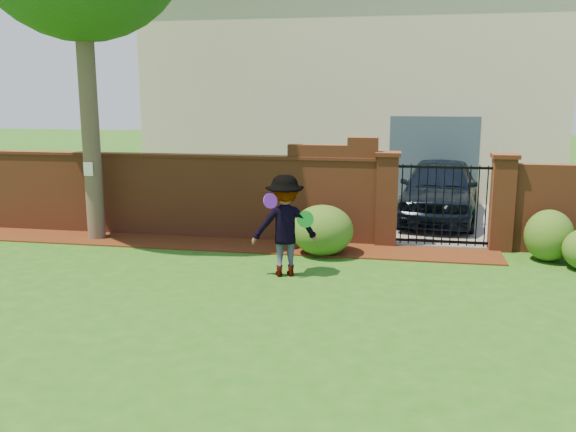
% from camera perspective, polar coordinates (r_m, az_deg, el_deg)
% --- Properties ---
extents(ground, '(80.00, 80.00, 0.01)m').
position_cam_1_polar(ground, '(9.13, -7.17, -8.01)').
color(ground, '#245615').
rests_on(ground, ground).
extents(mulch_bed, '(11.10, 1.08, 0.03)m').
position_cam_1_polar(mulch_bed, '(12.45, -6.65, -2.63)').
color(mulch_bed, '#3D1A0B').
rests_on(mulch_bed, ground).
extents(brick_wall, '(8.70, 0.31, 2.16)m').
position_cam_1_polar(brick_wall, '(13.23, -10.27, 2.12)').
color(brick_wall, brown).
rests_on(brick_wall, ground).
extents(pillar_left, '(0.50, 0.50, 1.88)m').
position_cam_1_polar(pillar_left, '(12.36, 9.20, 1.65)').
color(pillar_left, brown).
rests_on(pillar_left, ground).
extents(pillar_right, '(0.50, 0.50, 1.88)m').
position_cam_1_polar(pillar_right, '(12.50, 19.33, 1.26)').
color(pillar_right, brown).
rests_on(pillar_right, ground).
extents(iron_gate, '(1.78, 0.03, 1.60)m').
position_cam_1_polar(iron_gate, '(12.40, 14.27, 0.99)').
color(iron_gate, black).
rests_on(iron_gate, ground).
extents(driveway, '(3.20, 8.00, 0.01)m').
position_cam_1_polar(driveway, '(16.48, 13.34, 0.55)').
color(driveway, slate).
rests_on(driveway, ground).
extents(house, '(12.40, 6.40, 6.30)m').
position_cam_1_polar(house, '(20.25, 6.06, 11.73)').
color(house, beige).
rests_on(house, ground).
extents(car, '(2.25, 4.54, 1.49)m').
position_cam_1_polar(car, '(14.94, 13.86, 2.31)').
color(car, black).
rests_on(car, ground).
extents(paper_notice, '(0.20, 0.01, 0.28)m').
position_cam_1_polar(paper_notice, '(13.11, -18.13, 4.18)').
color(paper_notice, white).
rests_on(paper_notice, tree).
extents(shrub_left, '(1.17, 1.17, 0.95)m').
position_cam_1_polar(shrub_left, '(11.55, 3.23, -1.33)').
color(shrub_left, '#255419').
rests_on(shrub_left, ground).
extents(shrub_middle, '(0.86, 0.86, 0.95)m').
position_cam_1_polar(shrub_middle, '(12.08, 23.14, -1.68)').
color(shrub_middle, '#255419').
rests_on(shrub_middle, ground).
extents(man, '(1.23, 0.92, 1.70)m').
position_cam_1_polar(man, '(10.14, -0.32, -0.95)').
color(man, gray).
rests_on(man, ground).
extents(frisbee_purple, '(0.24, 0.22, 0.25)m').
position_cam_1_polar(frisbee_purple, '(9.80, -1.66, 1.42)').
color(frisbee_purple, purple).
rests_on(frisbee_purple, man).
extents(frisbee_green, '(0.28, 0.15, 0.28)m').
position_cam_1_polar(frisbee_green, '(10.05, 1.63, -0.30)').
color(frisbee_green, green).
rests_on(frisbee_green, man).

